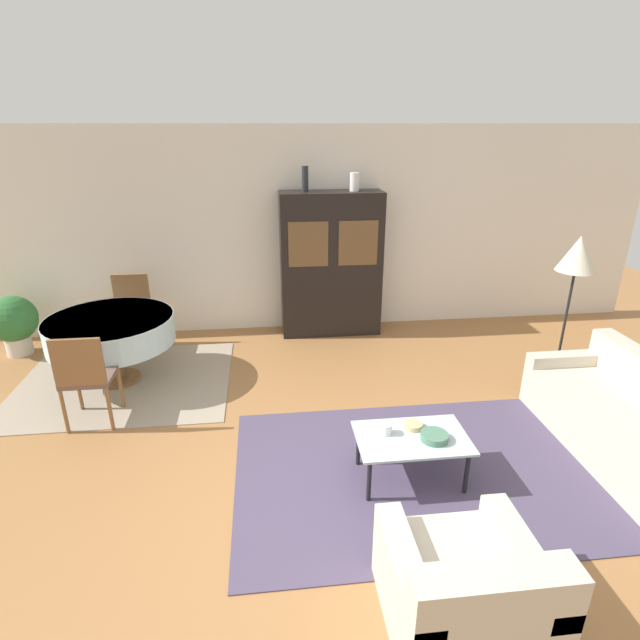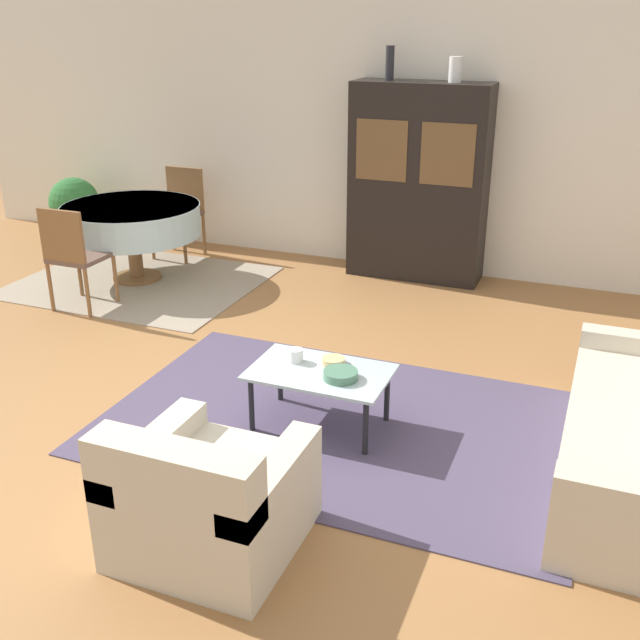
{
  "view_description": "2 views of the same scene",
  "coord_description": "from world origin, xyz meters",
  "px_view_note": "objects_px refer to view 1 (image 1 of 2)",
  "views": [
    {
      "loc": [
        -0.3,
        -3.0,
        2.71
      ],
      "look_at": [
        0.2,
        1.4,
        0.95
      ],
      "focal_mm": 28.0,
      "sensor_mm": 36.0,
      "label": 1
    },
    {
      "loc": [
        2.37,
        -3.74,
        2.51
      ],
      "look_at": [
        0.79,
        0.21,
        0.75
      ],
      "focal_mm": 42.0,
      "sensor_mm": 36.0,
      "label": 2
    }
  ],
  "objects_px": {
    "couch": "(633,426)",
    "armchair": "(465,593)",
    "display_cabinet": "(331,265)",
    "dining_table": "(111,330)",
    "potted_plant": "(13,321)",
    "dining_chair_far": "(131,308)",
    "bowl_small": "(413,425)",
    "vase_short": "(354,182)",
    "floor_lamp": "(577,259)",
    "cup": "(386,429)",
    "vase_tall": "(305,179)",
    "dining_chair_near": "(85,374)",
    "bowl": "(434,437)",
    "coffee_table": "(412,441)"
  },
  "relations": [
    {
      "from": "floor_lamp",
      "to": "bowl_small",
      "type": "relative_size",
      "value": 10.85
    },
    {
      "from": "dining_chair_far",
      "to": "bowl_small",
      "type": "distance_m",
      "value": 3.96
    },
    {
      "from": "cup",
      "to": "vase_short",
      "type": "xyz_separation_m",
      "value": [
        0.26,
        3.09,
        1.57
      ]
    },
    {
      "from": "dining_chair_far",
      "to": "armchair",
      "type": "bearing_deg",
      "value": 122.91
    },
    {
      "from": "vase_tall",
      "to": "display_cabinet",
      "type": "bearing_deg",
      "value": -0.16
    },
    {
      "from": "cup",
      "to": "bowl",
      "type": "relative_size",
      "value": 0.43
    },
    {
      "from": "bowl",
      "to": "potted_plant",
      "type": "distance_m",
      "value": 5.25
    },
    {
      "from": "dining_chair_far",
      "to": "cup",
      "type": "relative_size",
      "value": 10.04
    },
    {
      "from": "coffee_table",
      "to": "floor_lamp",
      "type": "bearing_deg",
      "value": 34.93
    },
    {
      "from": "dining_table",
      "to": "dining_chair_near",
      "type": "relative_size",
      "value": 1.43
    },
    {
      "from": "bowl_small",
      "to": "dining_chair_far",
      "type": "bearing_deg",
      "value": 135.69
    },
    {
      "from": "couch",
      "to": "bowl_small",
      "type": "relative_size",
      "value": 13.08
    },
    {
      "from": "couch",
      "to": "display_cabinet",
      "type": "xyz_separation_m",
      "value": [
        -2.21,
        3.05,
        0.67
      ]
    },
    {
      "from": "bowl",
      "to": "dining_chair_near",
      "type": "bearing_deg",
      "value": 158.48
    },
    {
      "from": "bowl",
      "to": "bowl_small",
      "type": "bearing_deg",
      "value": 122.84
    },
    {
      "from": "coffee_table",
      "to": "bowl",
      "type": "distance_m",
      "value": 0.18
    },
    {
      "from": "dining_table",
      "to": "dining_chair_far",
      "type": "relative_size",
      "value": 1.43
    },
    {
      "from": "armchair",
      "to": "cup",
      "type": "bearing_deg",
      "value": 95.14
    },
    {
      "from": "armchair",
      "to": "display_cabinet",
      "type": "height_order",
      "value": "display_cabinet"
    },
    {
      "from": "dining_table",
      "to": "potted_plant",
      "type": "distance_m",
      "value": 1.67
    },
    {
      "from": "potted_plant",
      "to": "armchair",
      "type": "bearing_deg",
      "value": -45.35
    },
    {
      "from": "armchair",
      "to": "floor_lamp",
      "type": "distance_m",
      "value": 3.72
    },
    {
      "from": "vase_tall",
      "to": "dining_chair_near",
      "type": "bearing_deg",
      "value": -137.47
    },
    {
      "from": "coffee_table",
      "to": "armchair",
      "type": "bearing_deg",
      "value": -93.11
    },
    {
      "from": "armchair",
      "to": "bowl_small",
      "type": "distance_m",
      "value": 1.44
    },
    {
      "from": "couch",
      "to": "armchair",
      "type": "bearing_deg",
      "value": 124.51
    },
    {
      "from": "dining_table",
      "to": "dining_chair_far",
      "type": "xyz_separation_m",
      "value": [
        0.0,
        0.89,
        -0.07
      ]
    },
    {
      "from": "dining_chair_near",
      "to": "vase_short",
      "type": "distance_m",
      "value": 3.81
    },
    {
      "from": "vase_short",
      "to": "potted_plant",
      "type": "bearing_deg",
      "value": -176.18
    },
    {
      "from": "armchair",
      "to": "dining_table",
      "type": "xyz_separation_m",
      "value": [
        -2.72,
        3.31,
        0.33
      ]
    },
    {
      "from": "couch",
      "to": "armchair",
      "type": "xyz_separation_m",
      "value": [
        -2.06,
        -1.41,
        0.0
      ]
    },
    {
      "from": "cup",
      "to": "vase_short",
      "type": "height_order",
      "value": "vase_short"
    },
    {
      "from": "coffee_table",
      "to": "bowl",
      "type": "height_order",
      "value": "bowl"
    },
    {
      "from": "dining_table",
      "to": "potted_plant",
      "type": "height_order",
      "value": "dining_table"
    },
    {
      "from": "dining_chair_far",
      "to": "bowl",
      "type": "bearing_deg",
      "value": 135.04
    },
    {
      "from": "dining_chair_near",
      "to": "dining_chair_far",
      "type": "relative_size",
      "value": 1.0
    },
    {
      "from": "armchair",
      "to": "dining_table",
      "type": "distance_m",
      "value": 4.29
    },
    {
      "from": "bowl",
      "to": "armchair",
      "type": "bearing_deg",
      "value": -100.42
    },
    {
      "from": "display_cabinet",
      "to": "vase_short",
      "type": "distance_m",
      "value": 1.1
    },
    {
      "from": "coffee_table",
      "to": "bowl_small",
      "type": "relative_size",
      "value": 5.87
    },
    {
      "from": "cup",
      "to": "bowl_small",
      "type": "distance_m",
      "value": 0.25
    },
    {
      "from": "dining_table",
      "to": "potted_plant",
      "type": "relative_size",
      "value": 1.78
    },
    {
      "from": "armchair",
      "to": "floor_lamp",
      "type": "bearing_deg",
      "value": 51.88
    },
    {
      "from": "vase_short",
      "to": "floor_lamp",
      "type": "bearing_deg",
      "value": -39.22
    },
    {
      "from": "dining_table",
      "to": "vase_tall",
      "type": "distance_m",
      "value": 2.9
    },
    {
      "from": "bowl",
      "to": "bowl_small",
      "type": "xyz_separation_m",
      "value": [
        -0.12,
        0.18,
        -0.01
      ]
    },
    {
      "from": "display_cabinet",
      "to": "floor_lamp",
      "type": "distance_m",
      "value": 2.91
    },
    {
      "from": "floor_lamp",
      "to": "potted_plant",
      "type": "distance_m",
      "value": 6.54
    },
    {
      "from": "armchair",
      "to": "bowl",
      "type": "distance_m",
      "value": 1.28
    },
    {
      "from": "cup",
      "to": "bowl_small",
      "type": "xyz_separation_m",
      "value": [
        0.24,
        0.06,
        -0.02
      ]
    }
  ]
}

